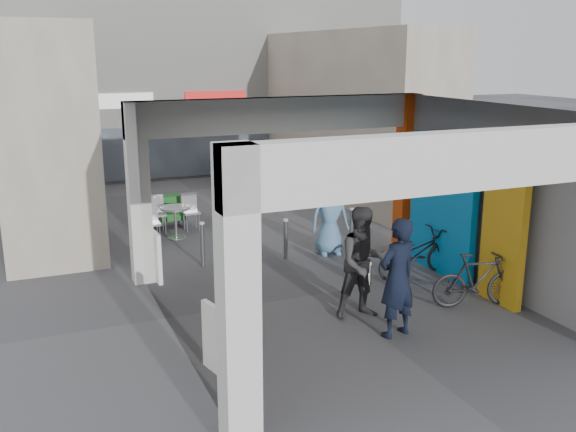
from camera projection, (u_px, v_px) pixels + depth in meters
name	position (u px, v px, depth m)	size (l,w,h in m)	color
ground	(325.00, 293.00, 12.00)	(90.00, 90.00, 0.00)	#4E4E53
arcade_canopy	(376.00, 178.00, 10.89)	(6.40, 6.45, 6.40)	silver
far_building	(160.00, 63.00, 23.51)	(18.00, 4.08, 8.00)	silver
plaza_bldg_left	(40.00, 128.00, 16.39)	(2.00, 9.00, 5.00)	#BDB39D
plaza_bldg_right	(351.00, 115.00, 19.76)	(2.00, 9.00, 5.00)	#BDB39D
bollard_left	(202.00, 245.00, 13.40)	(0.09, 0.09, 0.94)	gray
bollard_center	(286.00, 239.00, 13.92)	(0.09, 0.09, 0.87)	gray
bollard_right	(351.00, 230.00, 14.51)	(0.09, 0.09, 0.96)	gray
advert_board_near	(214.00, 338.00, 8.96)	(0.21, 0.55, 1.00)	silver
advert_board_far	(157.00, 256.00, 12.53)	(0.12, 0.55, 1.00)	silver
cafe_set	(168.00, 222.00, 15.73)	(1.54, 1.24, 0.93)	#A7A7AC
produce_stand	(162.00, 215.00, 16.46)	(1.20, 0.65, 0.79)	black
crate_stack	(237.00, 199.00, 18.39)	(0.53, 0.47, 0.56)	#175218
border_collie	(364.00, 272.00, 12.40)	(0.23, 0.46, 0.63)	black
man_with_dog	(397.00, 278.00, 10.00)	(0.70, 0.46, 1.93)	black
man_back_turned	(364.00, 263.00, 10.73)	(0.93, 0.73, 1.92)	#373739
man_elderly	(330.00, 216.00, 14.16)	(0.84, 0.55, 1.72)	#6293BE
man_crates	(232.00, 168.00, 20.13)	(0.99, 0.41, 1.69)	black
bicycle_front	(416.00, 253.00, 12.82)	(0.64, 1.83, 0.96)	black
bicycle_rear	(478.00, 280.00, 11.27)	(0.46, 1.65, 0.99)	black
white_van	(262.00, 163.00, 22.39)	(1.45, 3.60, 1.23)	white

